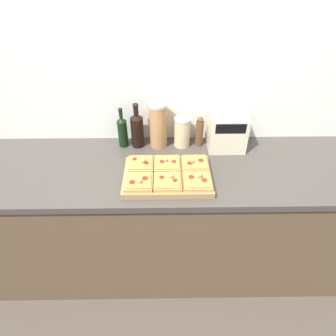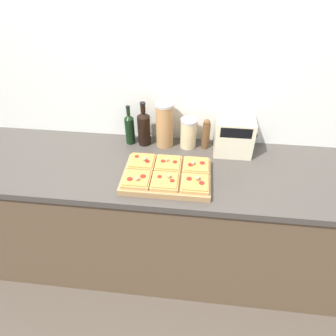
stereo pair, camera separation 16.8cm
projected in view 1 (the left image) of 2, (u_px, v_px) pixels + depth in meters
ground_plane at (168, 298)px, 2.09m from camera, size 12.00×12.00×0.00m
wall_back at (166, 90)px, 1.85m from camera, size 6.00×0.06×2.50m
kitchen_counter at (167, 219)px, 2.06m from camera, size 2.63×0.67×0.92m
cutting_board at (168, 177)px, 1.68m from camera, size 0.49×0.33×0.03m
pizza_slice_back_left at (141, 164)px, 1.72m from camera, size 0.15×0.15×0.05m
pizza_slice_back_center at (168, 164)px, 1.72m from camera, size 0.15×0.15×0.05m
pizza_slice_back_right at (195, 163)px, 1.72m from camera, size 0.15×0.15×0.05m
pizza_slice_front_left at (139, 182)px, 1.60m from camera, size 0.15×0.15×0.05m
pizza_slice_front_center at (168, 181)px, 1.60m from camera, size 0.15×0.15×0.05m
pizza_slice_front_right at (198, 181)px, 1.60m from camera, size 0.15×0.15×0.05m
olive_oil_bottle at (123, 131)px, 1.89m from camera, size 0.06×0.06×0.26m
wine_bottle at (137, 129)px, 1.89m from camera, size 0.08×0.08×0.29m
grain_jar_tall at (158, 125)px, 1.87m from camera, size 0.11×0.11×0.30m
grain_jar_short at (182, 132)px, 1.90m from camera, size 0.10×0.10×0.20m
pepper_mill at (199, 132)px, 1.90m from camera, size 0.05×0.05×0.20m
toaster_oven at (227, 131)px, 1.87m from camera, size 0.25×0.18×0.23m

